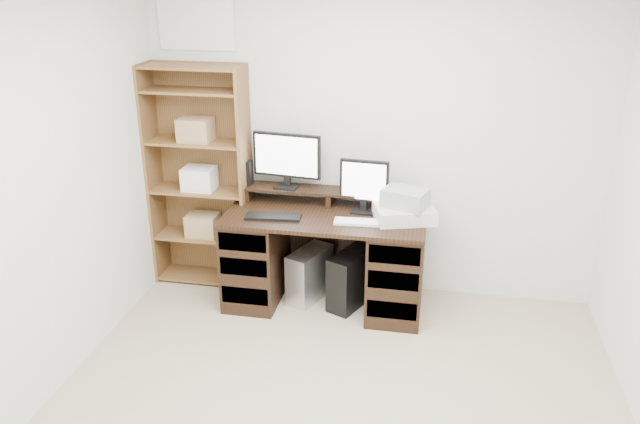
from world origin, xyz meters
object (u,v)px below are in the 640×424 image
(tower_silver, at_px, (310,275))
(bookshelf, at_px, (200,175))
(desk, at_px, (325,257))
(monitor_wide, at_px, (287,157))
(monitor_small, at_px, (364,184))
(tower_black, at_px, (352,279))
(printer, at_px, (404,213))

(tower_silver, bearing_deg, bookshelf, -168.82)
(desk, height_order, monitor_wide, monitor_wide)
(desk, bearing_deg, bookshelf, 168.64)
(monitor_small, bearing_deg, tower_black, -117.48)
(tower_black, distance_m, bookshelf, 1.46)
(monitor_small, relative_size, tower_silver, 0.97)
(monitor_wide, relative_size, printer, 1.29)
(printer, bearing_deg, tower_silver, 159.59)
(desk, relative_size, tower_black, 3.12)
(monitor_small, distance_m, tower_black, 0.76)
(desk, xyz_separation_m, printer, (0.59, -0.00, 0.41))
(monitor_wide, bearing_deg, printer, -5.98)
(desk, height_order, tower_black, desk)
(monitor_small, distance_m, bookshelf, 1.34)
(tower_silver, distance_m, tower_black, 0.34)
(printer, relative_size, tower_black, 0.87)
(printer, xyz_separation_m, bookshelf, (-1.65, 0.21, 0.12))
(tower_black, height_order, bookshelf, bookshelf)
(desk, relative_size, tower_silver, 3.61)
(bookshelf, bearing_deg, monitor_small, -4.43)
(printer, height_order, tower_black, printer)
(monitor_wide, distance_m, tower_silver, 0.94)
(tower_black, bearing_deg, monitor_small, 82.72)
(tower_silver, xyz_separation_m, bookshelf, (-0.93, 0.18, 0.71))
(desk, xyz_separation_m, tower_silver, (-0.13, 0.04, -0.18))
(tower_black, bearing_deg, tower_silver, -160.42)
(tower_silver, bearing_deg, printer, 19.05)
(monitor_small, relative_size, tower_black, 0.84)
(monitor_wide, bearing_deg, tower_silver, -32.92)
(printer, xyz_separation_m, tower_silver, (-0.72, 0.04, -0.59))
(monitor_wide, height_order, tower_black, monitor_wide)
(monitor_wide, relative_size, tower_black, 1.12)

